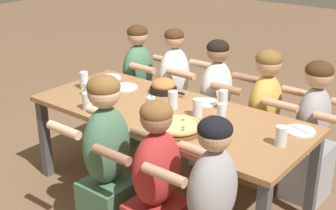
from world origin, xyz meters
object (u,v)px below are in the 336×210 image
at_px(diner_near_midright, 157,194).
at_px(diner_far_left, 139,88).
at_px(diner_far_right, 312,137).
at_px(diner_near_center, 107,167).
at_px(diner_far_midleft, 174,97).
at_px(drinking_glass_c, 223,101).
at_px(drinking_glass_h, 198,109).
at_px(empty_plate_a, 125,87).
at_px(empty_plate_b, 110,77).
at_px(drinking_glass_b, 87,102).
at_px(diner_far_midright, 264,123).
at_px(pizza_board_main, 178,127).
at_px(drinking_glass_f, 173,101).
at_px(skillet_bowl, 163,86).
at_px(drinking_glass_d, 281,137).
at_px(drinking_glass_e, 88,90).
at_px(empty_plate_c, 300,131).
at_px(cocktail_glass_blue, 151,104).
at_px(empty_plate_d, 206,102).
at_px(drinking_glass_a, 84,80).
at_px(drinking_glass_g, 221,113).
at_px(diner_far_center, 215,110).

bearing_deg(diner_near_midright, diner_far_left, 44.75).
bearing_deg(diner_far_right, diner_near_center, -32.51).
bearing_deg(diner_near_midright, diner_far_midleft, 33.65).
bearing_deg(drinking_glass_c, drinking_glass_h, -105.85).
relative_size(empty_plate_a, empty_plate_b, 1.08).
height_order(drinking_glass_b, diner_far_left, diner_far_left).
bearing_deg(drinking_glass_b, diner_far_midright, 46.49).
height_order(empty_plate_a, diner_far_midleft, diner_far_midleft).
bearing_deg(diner_near_midright, diner_near_center, 90.00).
xyz_separation_m(pizza_board_main, diner_far_left, (-1.17, 0.91, -0.24)).
bearing_deg(empty_plate_b, diner_near_center, -46.30).
xyz_separation_m(drinking_glass_c, diner_far_right, (0.58, 0.38, -0.28)).
bearing_deg(diner_far_left, drinking_glass_f, 55.78).
xyz_separation_m(drinking_glass_h, diner_near_center, (-0.21, -0.73, -0.23)).
xyz_separation_m(skillet_bowl, drinking_glass_b, (-0.22, -0.65, 0.01)).
xyz_separation_m(drinking_glass_b, diner_far_left, (-0.40, 1.03, -0.27)).
bearing_deg(skillet_bowl, diner_near_midright, -53.32).
relative_size(skillet_bowl, drinking_glass_d, 2.50).
xyz_separation_m(drinking_glass_b, drinking_glass_e, (-0.22, 0.20, -0.01)).
height_order(empty_plate_a, diner_far_right, diner_far_right).
xyz_separation_m(empty_plate_c, diner_near_center, (-0.92, -0.95, -0.18)).
height_order(cocktail_glass_blue, drinking_glass_f, drinking_glass_f).
bearing_deg(empty_plate_d, diner_far_left, 160.64).
xyz_separation_m(diner_far_midleft, diner_far_midright, (0.93, 0.00, -0.00)).
distance_m(drinking_glass_a, drinking_glass_g, 1.30).
bearing_deg(empty_plate_c, diner_far_right, 98.00).
height_order(cocktail_glass_blue, drinking_glass_e, cocktail_glass_blue).
distance_m(drinking_glass_b, diner_far_center, 1.18).
xyz_separation_m(pizza_board_main, empty_plate_b, (-1.17, 0.52, -0.03)).
distance_m(diner_far_left, diner_far_center, 0.90).
relative_size(drinking_glass_b, drinking_glass_c, 0.90).
bearing_deg(empty_plate_b, diner_far_midleft, 41.36).
bearing_deg(drinking_glass_h, diner_far_midleft, 138.06).
distance_m(diner_far_left, diner_far_midright, 1.37).
relative_size(cocktail_glass_blue, diner_far_midleft, 0.11).
xyz_separation_m(drinking_glass_a, diner_far_left, (-0.03, 0.73, -0.28)).
relative_size(pizza_board_main, empty_plate_b, 1.72).
distance_m(drinking_glass_c, diner_far_midleft, 0.89).
height_order(skillet_bowl, drinking_glass_f, drinking_glass_f).
relative_size(drinking_glass_h, diner_far_left, 0.12).
bearing_deg(drinking_glass_b, drinking_glass_e, 137.08).
bearing_deg(drinking_glass_e, empty_plate_c, 14.38).
relative_size(cocktail_glass_blue, drinking_glass_f, 0.95).
distance_m(skillet_bowl, empty_plate_b, 0.62).
height_order(skillet_bowl, drinking_glass_c, drinking_glass_c).
relative_size(drinking_glass_a, drinking_glass_b, 1.11).
bearing_deg(diner_far_right, empty_plate_c, 8.00).
bearing_deg(drinking_glass_e, drinking_glass_d, 5.37).
height_order(drinking_glass_c, drinking_glass_d, drinking_glass_c).
bearing_deg(drinking_glass_f, diner_far_left, 145.78).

